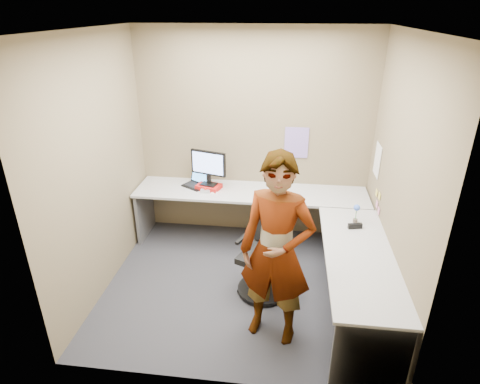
# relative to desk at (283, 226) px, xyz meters

# --- Properties ---
(ground) EXTENTS (3.00, 3.00, 0.00)m
(ground) POSITION_rel_desk_xyz_m (-0.44, -0.39, -0.59)
(ground) COLOR #2A2A2F
(ground) RESTS_ON ground
(wall_back) EXTENTS (3.00, 0.00, 3.00)m
(wall_back) POSITION_rel_desk_xyz_m (-0.44, 0.91, 0.76)
(wall_back) COLOR brown
(wall_back) RESTS_ON ground
(wall_right) EXTENTS (0.00, 2.70, 2.70)m
(wall_right) POSITION_rel_desk_xyz_m (1.06, -0.39, 0.76)
(wall_right) COLOR brown
(wall_right) RESTS_ON ground
(wall_left) EXTENTS (0.00, 2.70, 2.70)m
(wall_left) POSITION_rel_desk_xyz_m (-1.94, -0.39, 0.76)
(wall_left) COLOR brown
(wall_left) RESTS_ON ground
(ceiling) EXTENTS (3.00, 3.00, 0.00)m
(ceiling) POSITION_rel_desk_xyz_m (-0.44, -0.39, 2.11)
(ceiling) COLOR white
(ceiling) RESTS_ON wall_back
(desk) EXTENTS (2.98, 2.58, 0.73)m
(desk) POSITION_rel_desk_xyz_m (0.00, 0.00, 0.00)
(desk) COLOR #A6A6A6
(desk) RESTS_ON ground
(paper_ream) EXTENTS (0.35, 0.29, 0.06)m
(paper_ream) POSITION_rel_desk_xyz_m (-0.98, 0.60, 0.17)
(paper_ream) COLOR #B71512
(paper_ream) RESTS_ON desk
(monitor) EXTENTS (0.46, 0.20, 0.45)m
(monitor) POSITION_rel_desk_xyz_m (-0.98, 0.61, 0.47)
(monitor) COLOR black
(monitor) RESTS_ON paper_ream
(laptop) EXTENTS (0.38, 0.37, 0.21)m
(laptop) POSITION_rel_desk_xyz_m (-1.16, 0.69, 0.20)
(laptop) COLOR black
(laptop) RESTS_ON desk
(trackball_mouse) EXTENTS (0.12, 0.08, 0.07)m
(trackball_mouse) POSITION_rel_desk_xyz_m (-1.00, 0.49, 0.17)
(trackball_mouse) COLOR #B7B7BC
(trackball_mouse) RESTS_ON desk
(origami) EXTENTS (0.10, 0.10, 0.06)m
(origami) POSITION_rel_desk_xyz_m (-0.90, 0.49, 0.17)
(origami) COLOR white
(origami) RESTS_ON desk
(stapler) EXTENTS (0.16, 0.07, 0.05)m
(stapler) POSITION_rel_desk_xyz_m (0.76, -0.21, 0.17)
(stapler) COLOR black
(stapler) RESTS_ON desk
(flower) EXTENTS (0.07, 0.07, 0.22)m
(flower) POSITION_rel_desk_xyz_m (0.78, -0.08, 0.28)
(flower) COLOR brown
(flower) RESTS_ON desk
(calendar_purple) EXTENTS (0.30, 0.01, 0.40)m
(calendar_purple) POSITION_rel_desk_xyz_m (0.11, 0.90, 0.71)
(calendar_purple) COLOR #846BB7
(calendar_purple) RESTS_ON wall_back
(calendar_white) EXTENTS (0.01, 0.28, 0.38)m
(calendar_white) POSITION_rel_desk_xyz_m (1.05, 0.51, 0.66)
(calendar_white) COLOR white
(calendar_white) RESTS_ON wall_right
(sticky_note_a) EXTENTS (0.01, 0.07, 0.07)m
(sticky_note_a) POSITION_rel_desk_xyz_m (1.05, 0.16, 0.36)
(sticky_note_a) COLOR #F2E059
(sticky_note_a) RESTS_ON wall_right
(sticky_note_b) EXTENTS (0.01, 0.07, 0.07)m
(sticky_note_b) POSITION_rel_desk_xyz_m (1.05, 0.21, 0.23)
(sticky_note_b) COLOR pink
(sticky_note_b) RESTS_ON wall_right
(sticky_note_c) EXTENTS (0.01, 0.07, 0.07)m
(sticky_note_c) POSITION_rel_desk_xyz_m (1.05, 0.09, 0.21)
(sticky_note_c) COLOR pink
(sticky_note_c) RESTS_ON wall_right
(sticky_note_d) EXTENTS (0.01, 0.07, 0.07)m
(sticky_note_d) POSITION_rel_desk_xyz_m (1.05, 0.31, 0.33)
(sticky_note_d) COLOR #F2E059
(sticky_note_d) RESTS_ON wall_right
(office_chair) EXTENTS (0.60, 0.60, 1.04)m
(office_chair) POSITION_rel_desk_xyz_m (-0.16, -0.41, -0.16)
(office_chair) COLOR black
(office_chair) RESTS_ON ground
(person) EXTENTS (0.75, 0.59, 1.83)m
(person) POSITION_rel_desk_xyz_m (-0.04, -1.05, 0.33)
(person) COLOR #999399
(person) RESTS_ON ground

